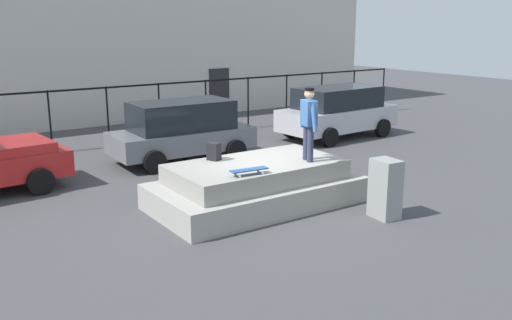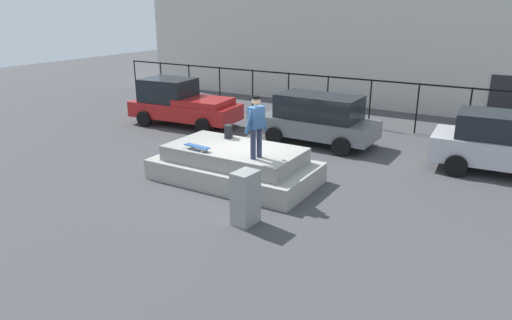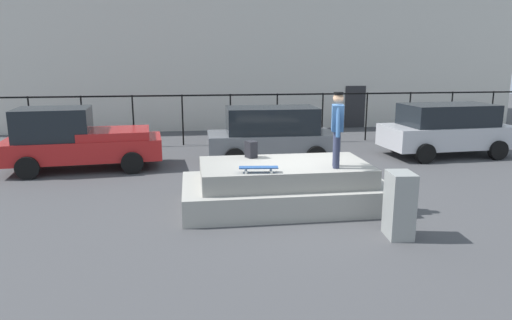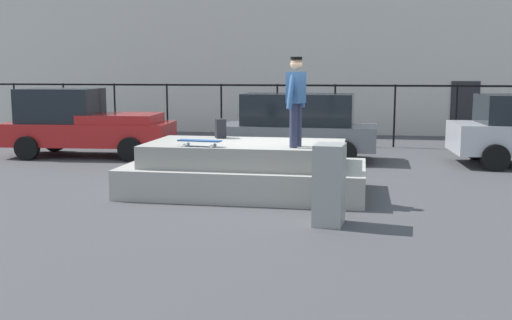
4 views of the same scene
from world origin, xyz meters
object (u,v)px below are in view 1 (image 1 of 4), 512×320
object	(u,v)px
car_silver_hatchback_far	(337,111)
car_grey_hatchback_mid	(182,130)
skateboarder	(309,120)
utility_box	(385,189)
skateboard	(249,170)
backpack	(214,151)

from	to	relation	value
car_silver_hatchback_far	car_grey_hatchback_mid	bearing A→B (deg)	179.94
skateboarder	utility_box	size ratio (longest dim) A/B	1.29
car_silver_hatchback_far	skateboarder	bearing A→B (deg)	-137.40
skateboarder	car_grey_hatchback_mid	world-z (taller)	skateboarder
skateboard	car_silver_hatchback_far	bearing A→B (deg)	36.30
skateboard	backpack	world-z (taller)	backpack
skateboarder	skateboard	xyz separation A→B (m)	(-1.73, -0.24, -0.82)
car_grey_hatchback_mid	backpack	bearing A→B (deg)	-106.91
skateboard	car_silver_hatchback_far	distance (m)	9.07
skateboarder	utility_box	distance (m)	2.22
backpack	car_grey_hatchback_mid	xyz separation A→B (m)	(1.19, 3.91, -0.25)
backpack	car_silver_hatchback_far	distance (m)	8.25
skateboard	car_silver_hatchback_far	world-z (taller)	car_silver_hatchback_far
skateboard	car_grey_hatchback_mid	bearing A→B (deg)	77.14
car_silver_hatchback_far	utility_box	world-z (taller)	car_silver_hatchback_far
skateboarder	utility_box	bearing A→B (deg)	-66.83
car_silver_hatchback_far	utility_box	bearing A→B (deg)	-125.61
utility_box	skateboarder	bearing A→B (deg)	118.35
car_grey_hatchback_mid	utility_box	distance (m)	6.92
skateboarder	utility_box	world-z (taller)	skateboarder
skateboarder	skateboard	size ratio (longest dim) A/B	1.97
skateboarder	car_silver_hatchback_far	xyz separation A→B (m)	(5.58, 5.13, -0.97)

